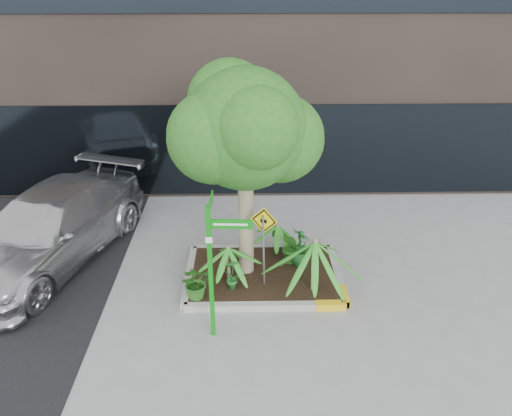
{
  "coord_description": "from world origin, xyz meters",
  "views": [
    {
      "loc": [
        -0.13,
        -8.7,
        6.23
      ],
      "look_at": [
        0.04,
        0.2,
        1.75
      ],
      "focal_mm": 35.0,
      "sensor_mm": 36.0,
      "label": 1
    }
  ],
  "objects_px": {
    "street_sign_post": "(213,257)",
    "cattle_sign": "(264,234)",
    "parked_car": "(50,228)",
    "tree": "(245,129)"
  },
  "relations": [
    {
      "from": "parked_car",
      "to": "street_sign_post",
      "type": "bearing_deg",
      "value": -15.36
    },
    {
      "from": "parked_car",
      "to": "cattle_sign",
      "type": "relative_size",
      "value": 3.06
    },
    {
      "from": "tree",
      "to": "parked_car",
      "type": "height_order",
      "value": "tree"
    },
    {
      "from": "tree",
      "to": "parked_car",
      "type": "relative_size",
      "value": 0.83
    },
    {
      "from": "tree",
      "to": "parked_car",
      "type": "distance_m",
      "value": 5.15
    },
    {
      "from": "cattle_sign",
      "to": "street_sign_post",
      "type": "bearing_deg",
      "value": -103.66
    },
    {
      "from": "tree",
      "to": "cattle_sign",
      "type": "relative_size",
      "value": 2.53
    },
    {
      "from": "street_sign_post",
      "to": "cattle_sign",
      "type": "distance_m",
      "value": 1.59
    },
    {
      "from": "street_sign_post",
      "to": "tree",
      "type": "bearing_deg",
      "value": 76.25
    },
    {
      "from": "street_sign_post",
      "to": "parked_car",
      "type": "bearing_deg",
      "value": 148.47
    }
  ]
}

